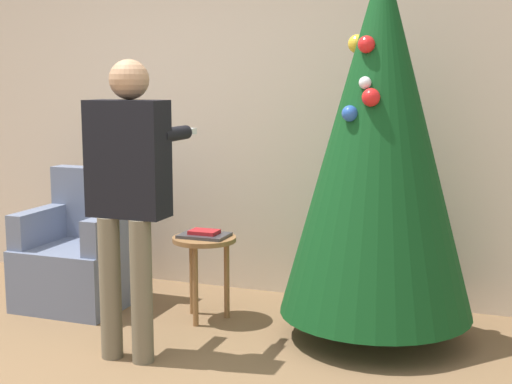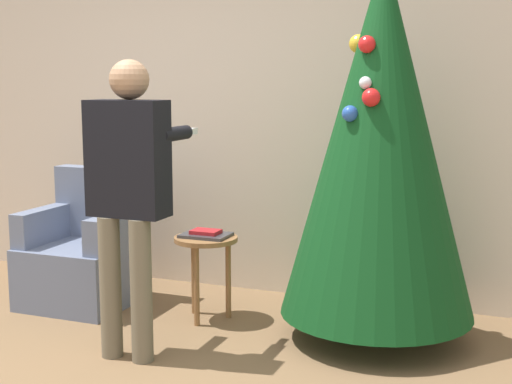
% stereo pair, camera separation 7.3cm
% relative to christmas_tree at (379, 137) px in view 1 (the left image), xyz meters
% --- Properties ---
extents(wall_back, '(8.00, 0.06, 2.70)m').
position_rel_christmas_tree_xyz_m(wall_back, '(-1.08, 0.71, 0.14)').
color(wall_back, beige).
rests_on(wall_back, ground_plane).
extents(christmas_tree, '(1.14, 1.14, 2.26)m').
position_rel_christmas_tree_xyz_m(christmas_tree, '(0.00, 0.00, 0.00)').
color(christmas_tree, brown).
rests_on(christmas_tree, ground_plane).
extents(armchair, '(0.69, 0.68, 0.93)m').
position_rel_christmas_tree_xyz_m(armchair, '(-2.04, -0.03, -0.88)').
color(armchair, slate).
rests_on(armchair, ground_plane).
extents(person_standing, '(0.45, 0.57, 1.65)m').
position_rel_christmas_tree_xyz_m(person_standing, '(-1.22, -0.76, -0.22)').
color(person_standing, '#6B604C').
rests_on(person_standing, ground_plane).
extents(side_stool, '(0.41, 0.41, 0.55)m').
position_rel_christmas_tree_xyz_m(side_stool, '(-1.10, -0.05, -0.76)').
color(side_stool, olive).
rests_on(side_stool, ground_plane).
extents(laptop, '(0.30, 0.22, 0.02)m').
position_rel_christmas_tree_xyz_m(laptop, '(-1.10, -0.05, -0.65)').
color(laptop, '#38383D').
rests_on(laptop, side_stool).
extents(book, '(0.18, 0.13, 0.02)m').
position_rel_christmas_tree_xyz_m(book, '(-1.10, -0.05, -0.63)').
color(book, '#B21E23').
rests_on(book, laptop).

